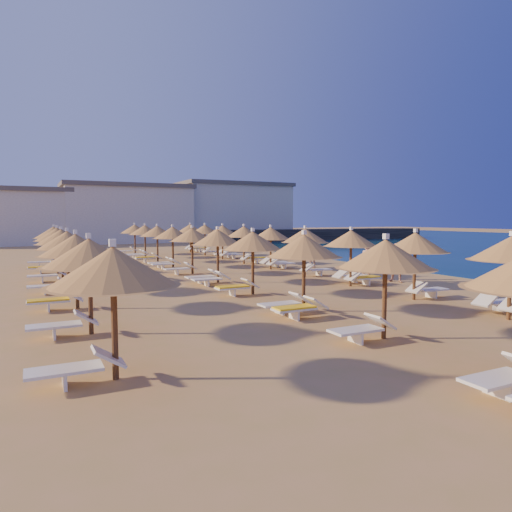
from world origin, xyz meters
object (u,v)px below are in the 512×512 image
beachgoer_b (398,263)px  beachgoer_c (312,254)px  jetty (330,234)px  beachgoer_a (366,261)px  parasol_row_east (305,236)px  parasol_row_west (218,238)px

beachgoer_b → beachgoer_c: bearing=148.5°
jetty → beachgoer_c: (-23.20, -30.43, 0.10)m
beachgoer_b → beachgoer_a: size_ratio=1.02×
beachgoer_b → beachgoer_a: (-0.78, 1.32, -0.02)m
parasol_row_east → beachgoer_b: bearing=-53.4°
parasol_row_east → beachgoer_c: (2.79, 3.54, -1.26)m
parasol_row_east → parasol_row_west: same height
parasol_row_west → beachgoer_a: bearing=-19.6°
parasol_row_west → beachgoer_c: parasol_row_west is taller
parasol_row_east → beachgoer_a: 3.40m
beachgoer_a → beachgoer_c: (0.77, 6.00, -0.07)m
jetty → parasol_row_west: parasol_row_west is taller
beachgoer_c → parasol_row_west: bearing=-119.8°
parasol_row_east → beachgoer_a: parasol_row_east is taller
beachgoer_b → beachgoer_a: 1.53m
jetty → parasol_row_west: (-30.89, -33.98, 1.36)m
parasol_row_east → beachgoer_a: (2.03, -2.46, -1.19)m
jetty → beachgoer_a: (-23.97, -36.43, 0.17)m
parasol_row_west → beachgoer_a: (6.92, -2.46, -1.19)m
jetty → beachgoer_a: size_ratio=16.28×
jetty → parasol_row_east: 42.80m
parasol_row_east → beachgoer_b: 4.85m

